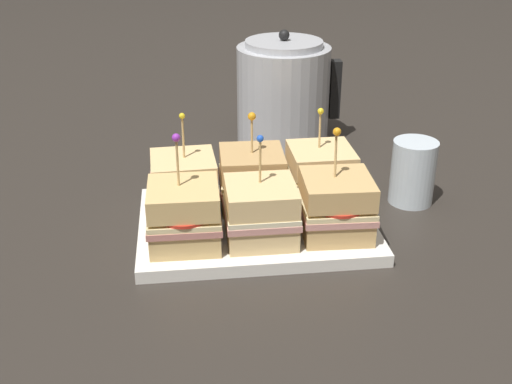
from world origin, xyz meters
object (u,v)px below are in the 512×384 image
object	(u,v)px
sandwich_back_center	(252,179)
kettle_steel	(283,94)
sandwich_front_center	(260,212)
sandwich_front_right	(336,206)
serving_platter	(256,225)
drinking_glass	(413,172)
sandwich_front_left	(184,215)
sandwich_back_right	(320,175)
sandwich_back_left	(184,183)

from	to	relation	value
sandwich_back_center	kettle_steel	world-z (taller)	kettle_steel
sandwich_front_center	sandwich_front_right	xyz separation A→B (m)	(0.11, 0.00, 0.00)
serving_platter	sandwich_front_center	world-z (taller)	sandwich_front_center
sandwich_front_right	drinking_glass	world-z (taller)	sandwich_front_right
sandwich_front_center	drinking_glass	bearing A→B (deg)	24.75
sandwich_front_left	sandwich_back_right	size ratio (longest dim) A/B	1.07
sandwich_front_left	sandwich_front_center	bearing A→B (deg)	0.50
serving_platter	sandwich_front_left	size ratio (longest dim) A/B	2.16
sandwich_front_right	sandwich_back_center	size ratio (longest dim) A/B	1.05
kettle_steel	sandwich_front_left	bearing A→B (deg)	-116.18
sandwich_front_left	kettle_steel	xyz separation A→B (m)	(0.20, 0.40, 0.04)
sandwich_back_right	sandwich_front_left	bearing A→B (deg)	-152.83
sandwich_front_left	sandwich_back_center	bearing A→B (deg)	45.75
sandwich_back_center	sandwich_back_right	size ratio (longest dim) A/B	1.00
sandwich_front_center	drinking_glass	distance (m)	0.28
sandwich_back_center	sandwich_back_right	bearing A→B (deg)	0.87
sandwich_back_right	kettle_steel	xyz separation A→B (m)	(-0.01, 0.30, 0.04)
sandwich_back_left	sandwich_front_left	bearing A→B (deg)	-90.86
sandwich_front_left	sandwich_front_right	xyz separation A→B (m)	(0.21, 0.00, -0.00)
kettle_steel	sandwich_front_right	bearing A→B (deg)	-88.52
sandwich_back_left	sandwich_back_right	xyz separation A→B (m)	(0.21, -0.00, 0.00)
sandwich_front_left	kettle_steel	distance (m)	0.45
serving_platter	sandwich_back_left	size ratio (longest dim) A/B	2.28
sandwich_front_right	sandwich_front_center	bearing A→B (deg)	-179.29
sandwich_front_right	sandwich_back_right	xyz separation A→B (m)	(0.00, 0.10, -0.00)
sandwich_back_left	sandwich_front_center	bearing A→B (deg)	-46.61
kettle_steel	drinking_glass	size ratio (longest dim) A/B	2.13
sandwich_front_left	sandwich_front_right	distance (m)	0.21
sandwich_front_right	sandwich_back_center	xyz separation A→B (m)	(-0.11, 0.10, -0.00)
sandwich_back_right	drinking_glass	bearing A→B (deg)	4.69
sandwich_back_left	drinking_glass	size ratio (longest dim) A/B	1.45
kettle_steel	drinking_glass	xyz separation A→B (m)	(0.16, -0.28, -0.05)
sandwich_back_left	sandwich_front_right	bearing A→B (deg)	-27.03
sandwich_back_center	kettle_steel	distance (m)	0.31
serving_platter	sandwich_front_right	world-z (taller)	sandwich_front_right
sandwich_front_left	sandwich_front_center	distance (m)	0.10
sandwich_front_left	sandwich_back_center	xyz separation A→B (m)	(0.10, 0.11, -0.00)
sandwich_front_right	serving_platter	bearing A→B (deg)	153.19
sandwich_back_center	drinking_glass	world-z (taller)	sandwich_back_center
serving_platter	sandwich_front_right	bearing A→B (deg)	-26.81
kettle_steel	drinking_glass	world-z (taller)	kettle_steel
sandwich_back_center	sandwich_back_right	world-z (taller)	same
sandwich_back_left	drinking_glass	xyz separation A→B (m)	(0.36, 0.01, -0.01)
sandwich_front_left	sandwich_back_right	distance (m)	0.23
kettle_steel	drinking_glass	bearing A→B (deg)	-60.27
sandwich_back_center	kettle_steel	xyz separation A→B (m)	(0.10, 0.30, 0.04)
serving_platter	sandwich_front_right	size ratio (longest dim) A/B	2.19
sandwich_front_left	sandwich_back_center	distance (m)	0.15
sandwich_back_left	kettle_steel	xyz separation A→B (m)	(0.20, 0.29, 0.04)
serving_platter	kettle_steel	distance (m)	0.37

